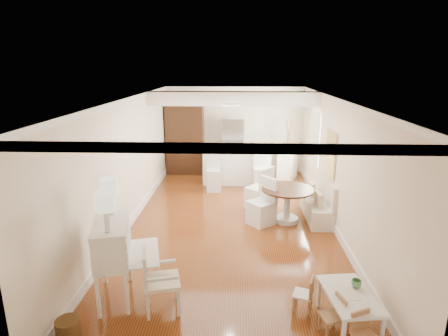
# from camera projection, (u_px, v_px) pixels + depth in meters

# --- Properties ---
(room) EXTENTS (9.00, 9.04, 2.82)m
(room) POSITION_uv_depth(u_px,v_px,m) (233.00, 136.00, 8.18)
(room) COLOR brown
(room) RESTS_ON ground
(secretary_bureau) EXTENTS (1.20, 1.22, 1.26)m
(secretary_bureau) POSITION_uv_depth(u_px,v_px,m) (113.00, 261.00, 5.61)
(secretary_bureau) COLOR white
(secretary_bureau) RESTS_ON ground
(gustavian_armchair) EXTENTS (0.66, 0.66, 0.95)m
(gustavian_armchair) POSITION_uv_depth(u_px,v_px,m) (162.00, 280.00, 5.39)
(gustavian_armchair) COLOR silver
(gustavian_armchair) RESTS_ON ground
(wicker_basket) EXTENTS (0.41, 0.41, 0.31)m
(wicker_basket) POSITION_uv_depth(u_px,v_px,m) (68.00, 330.00, 4.83)
(wicker_basket) COLOR brown
(wicker_basket) RESTS_ON ground
(kids_table) EXTENTS (0.73, 1.07, 0.50)m
(kids_table) POSITION_uv_depth(u_px,v_px,m) (348.00, 310.00, 5.09)
(kids_table) COLOR white
(kids_table) RESTS_ON ground
(kids_chair_a) EXTENTS (0.33, 0.33, 0.57)m
(kids_chair_a) POSITION_uv_depth(u_px,v_px,m) (332.00, 316.00, 4.92)
(kids_chair_a) COLOR #9D7547
(kids_chair_a) RESTS_ON ground
(kids_chair_b) EXTENTS (0.34, 0.34, 0.56)m
(kids_chair_b) POSITION_uv_depth(u_px,v_px,m) (303.00, 294.00, 5.41)
(kids_chair_b) COLOR olive
(kids_chair_b) RESTS_ON ground
(kids_chair_c) EXTENTS (0.37, 0.37, 0.57)m
(kids_chair_c) POSITION_uv_depth(u_px,v_px,m) (366.00, 336.00, 4.55)
(kids_chair_c) COLOR tan
(kids_chair_c) RESTS_ON ground
(banquette) EXTENTS (0.52, 1.60, 0.98)m
(banquette) POSITION_uv_depth(u_px,v_px,m) (317.00, 198.00, 8.67)
(banquette) COLOR silver
(banquette) RESTS_ON ground
(dining_table) EXTENTS (1.36, 1.36, 0.80)m
(dining_table) POSITION_uv_depth(u_px,v_px,m) (287.00, 205.00, 8.49)
(dining_table) COLOR #442516
(dining_table) RESTS_ON ground
(slip_chair_near) EXTENTS (0.72, 0.72, 1.06)m
(slip_chair_near) POSITION_uv_depth(u_px,v_px,m) (261.00, 202.00, 8.33)
(slip_chair_near) COLOR white
(slip_chair_near) RESTS_ON ground
(slip_chair_far) EXTENTS (0.74, 0.74, 1.09)m
(slip_chair_far) POSITION_uv_depth(u_px,v_px,m) (259.00, 188.00, 9.24)
(slip_chair_far) COLOR white
(slip_chair_far) RESTS_ON ground
(breakfast_counter) EXTENTS (2.05, 0.65, 1.03)m
(breakfast_counter) POSITION_uv_depth(u_px,v_px,m) (237.00, 167.00, 11.24)
(breakfast_counter) COLOR white
(breakfast_counter) RESTS_ON ground
(bar_stool_left) EXTENTS (0.44, 0.44, 0.98)m
(bar_stool_left) POSITION_uv_depth(u_px,v_px,m) (213.00, 174.00, 10.56)
(bar_stool_left) COLOR silver
(bar_stool_left) RESTS_ON ground
(bar_stool_right) EXTENTS (0.43, 0.43, 0.99)m
(bar_stool_right) POSITION_uv_depth(u_px,v_px,m) (260.00, 173.00, 10.73)
(bar_stool_right) COLOR white
(bar_stool_right) RESTS_ON ground
(pantry_cabinet) EXTENTS (1.20, 0.60, 2.30)m
(pantry_cabinet) POSITION_uv_depth(u_px,v_px,m) (185.00, 139.00, 12.19)
(pantry_cabinet) COLOR #381E11
(pantry_cabinet) RESTS_ON ground
(fridge) EXTENTS (0.75, 0.65, 1.80)m
(fridge) POSITION_uv_depth(u_px,v_px,m) (243.00, 147.00, 12.15)
(fridge) COLOR silver
(fridge) RESTS_ON ground
(sideboard) EXTENTS (0.72, 1.00, 0.88)m
(sideboard) POSITION_uv_depth(u_px,v_px,m) (287.00, 166.00, 11.63)
(sideboard) COLOR white
(sideboard) RESTS_ON ground
(pencil_cup) EXTENTS (0.15, 0.15, 0.11)m
(pencil_cup) POSITION_uv_depth(u_px,v_px,m) (356.00, 284.00, 5.17)
(pencil_cup) COLOR #54905A
(pencil_cup) RESTS_ON kids_table
(branch_vase) EXTENTS (0.20, 0.20, 0.17)m
(branch_vase) POSITION_uv_depth(u_px,v_px,m) (286.00, 149.00, 11.52)
(branch_vase) COLOR white
(branch_vase) RESTS_ON sideboard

